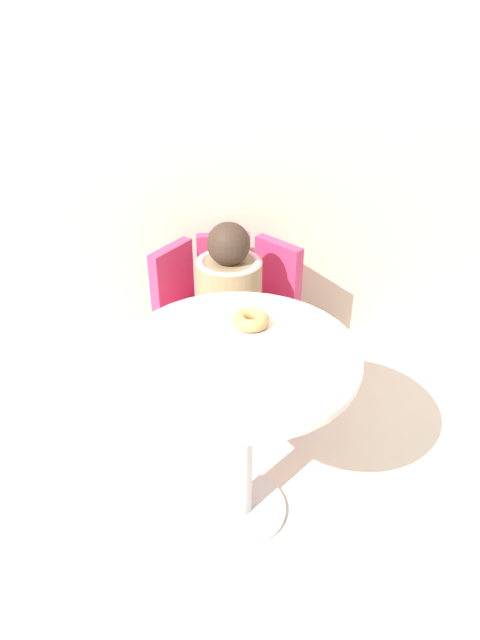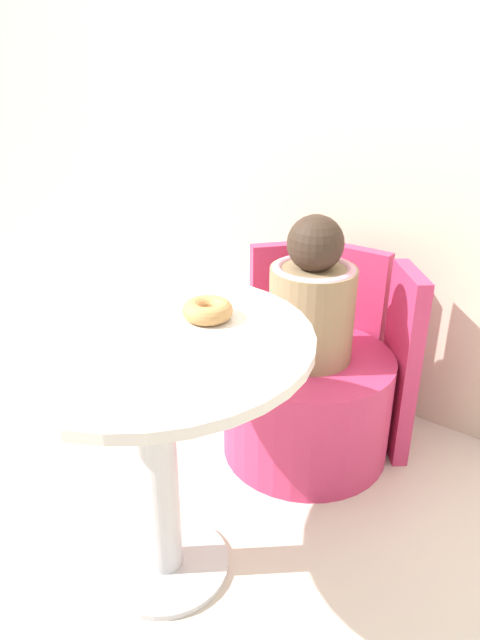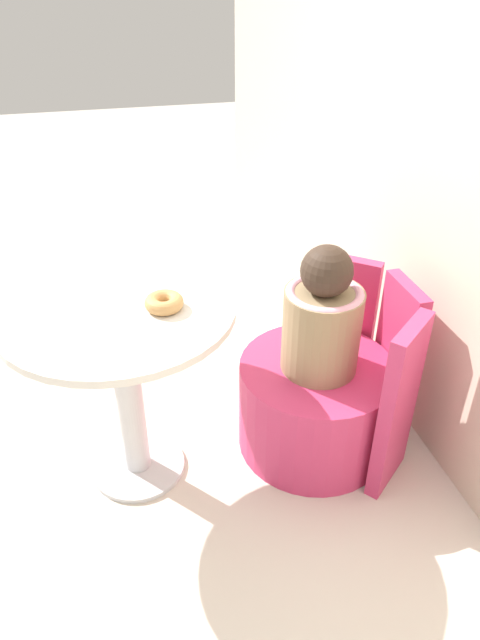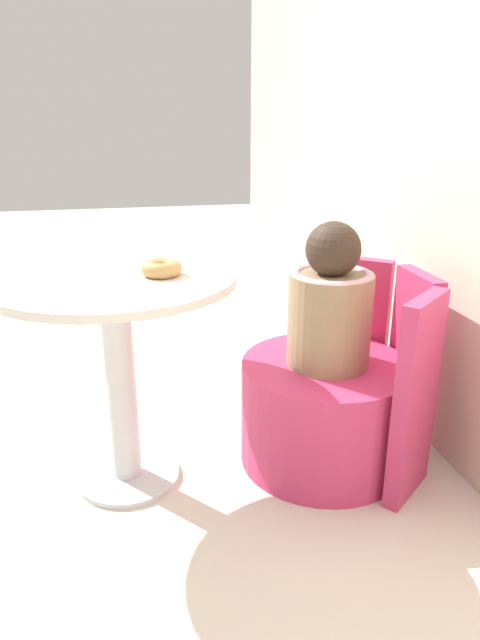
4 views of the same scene
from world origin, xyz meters
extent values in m
plane|color=beige|center=(0.00, 0.00, 0.00)|extent=(12.00, 12.00, 0.00)
cylinder|color=silver|center=(-0.08, 0.01, 0.01)|extent=(0.34, 0.34, 0.02)
cylinder|color=silver|center=(-0.08, 0.01, 0.35)|extent=(0.09, 0.09, 0.66)
cylinder|color=silver|center=(-0.08, 0.01, 0.69)|extent=(0.73, 0.73, 0.02)
cylinder|color=#C63360|center=(-0.05, 0.68, 0.18)|extent=(0.56, 0.56, 0.36)
cube|color=#C63360|center=(-0.05, 0.99, 0.33)|extent=(0.24, 0.05, 0.65)
cube|color=#C63360|center=(0.18, 0.88, 0.33)|extent=(0.19, 0.22, 0.65)
cube|color=#C63360|center=(-0.29, 0.88, 0.33)|extent=(0.19, 0.22, 0.65)
cylinder|color=#937A56|center=(-0.05, 0.68, 0.52)|extent=(0.27, 0.27, 0.30)
torus|color=pink|center=(-0.05, 0.68, 0.66)|extent=(0.26, 0.26, 0.04)
sphere|color=#38281E|center=(-0.05, 0.68, 0.75)|extent=(0.17, 0.17, 0.17)
torus|color=tan|center=(-0.03, 0.15, 0.72)|extent=(0.12, 0.12, 0.04)
camera|label=1|loc=(-0.22, -1.36, 1.67)|focal=32.00mm
camera|label=2|loc=(0.75, -0.76, 1.25)|focal=32.00mm
camera|label=3|loc=(1.45, 0.01, 1.60)|focal=32.00mm
camera|label=4|loc=(1.57, 0.04, 1.13)|focal=32.00mm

